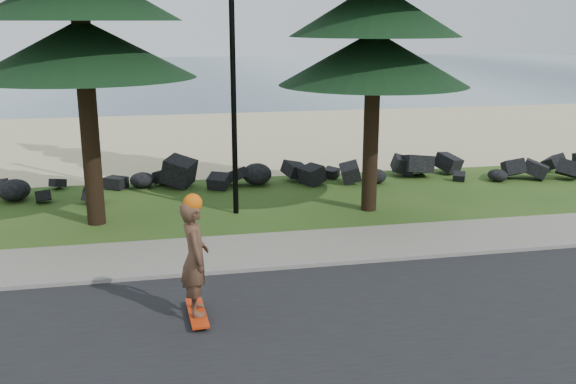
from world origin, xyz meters
name	(u,v)px	position (x,y,z in m)	size (l,w,h in m)	color
ground	(254,255)	(0.00, 0.00, 0.00)	(160.00, 160.00, 0.00)	#254616
road	(299,359)	(0.00, -4.50, 0.01)	(160.00, 7.00, 0.02)	black
kerb	(261,268)	(0.00, -0.90, 0.05)	(160.00, 0.20, 0.10)	gray
sidewalk	(253,250)	(0.00, 0.20, 0.04)	(160.00, 2.00, 0.08)	gray
beach_sand	(204,138)	(0.00, 14.50, 0.01)	(160.00, 15.00, 0.01)	#CFB68A
ocean	(176,73)	(0.00, 51.00, 0.00)	(160.00, 58.00, 0.01)	#365168
seawall_boulders	(226,190)	(0.00, 5.60, 0.00)	(60.00, 2.40, 1.10)	black
lamp_post	(233,52)	(0.00, 3.20, 4.13)	(0.25, 0.14, 8.14)	black
skateboarder	(195,258)	(-1.39, -2.83, 1.09)	(0.50, 1.18, 2.17)	red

